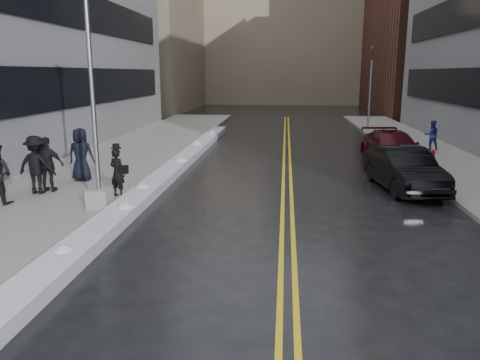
% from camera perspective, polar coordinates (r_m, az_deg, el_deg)
% --- Properties ---
extents(ground, '(160.00, 160.00, 0.00)m').
position_cam_1_polar(ground, '(12.47, -5.84, -7.03)').
color(ground, black).
rests_on(ground, ground).
extents(sidewalk_west, '(5.50, 50.00, 0.15)m').
position_cam_1_polar(sidewalk_west, '(23.34, -14.96, 2.21)').
color(sidewalk_west, gray).
rests_on(sidewalk_west, ground).
extents(sidewalk_east, '(4.00, 50.00, 0.15)m').
position_cam_1_polar(sidewalk_east, '(23.17, 24.63, 1.39)').
color(sidewalk_east, gray).
rests_on(sidewalk_east, ground).
extents(lane_line_left, '(0.12, 50.00, 0.01)m').
position_cam_1_polar(lane_line_left, '(21.90, 5.35, 1.72)').
color(lane_line_left, gold).
rests_on(lane_line_left, ground).
extents(lane_line_right, '(0.12, 50.00, 0.01)m').
position_cam_1_polar(lane_line_right, '(21.90, 6.14, 1.70)').
color(lane_line_right, gold).
rests_on(lane_line_right, ground).
extents(snow_ridge, '(0.90, 30.00, 0.34)m').
position_cam_1_polar(snow_ridge, '(20.48, -8.22, 1.33)').
color(snow_ridge, silver).
rests_on(snow_ridge, ground).
extents(building_west_far, '(14.00, 22.00, 18.00)m').
position_cam_1_polar(building_west_far, '(58.49, -12.89, 17.29)').
color(building_west_far, gray).
rests_on(building_west_far, ground).
extents(building_far, '(36.00, 16.00, 22.00)m').
position_cam_1_polar(building_far, '(71.80, 5.48, 18.28)').
color(building_far, gray).
rests_on(building_far, ground).
extents(lamppost, '(0.65, 0.65, 7.62)m').
position_cam_1_polar(lamppost, '(14.73, -17.27, 5.69)').
color(lamppost, gray).
rests_on(lamppost, sidewalk_west).
extents(fire_hydrant, '(0.26, 0.26, 0.73)m').
position_cam_1_polar(fire_hydrant, '(22.78, 22.37, 2.63)').
color(fire_hydrant, maroon).
rests_on(fire_hydrant, sidewalk_east).
extents(traffic_signal, '(0.16, 0.20, 6.00)m').
position_cam_1_polar(traffic_signal, '(36.02, 15.61, 11.14)').
color(traffic_signal, gray).
rests_on(traffic_signal, sidewalk_east).
extents(pedestrian_fedora, '(0.71, 0.60, 1.64)m').
position_cam_1_polar(pedestrian_fedora, '(16.22, -14.70, 0.87)').
color(pedestrian_fedora, black).
rests_on(pedestrian_fedora, sidewalk_west).
extents(pedestrian_c, '(1.01, 0.67, 2.04)m').
position_cam_1_polar(pedestrian_c, '(19.07, -18.82, 2.97)').
color(pedestrian_c, black).
rests_on(pedestrian_c, sidewalk_west).
extents(pedestrian_d, '(1.14, 0.48, 1.93)m').
position_cam_1_polar(pedestrian_d, '(17.66, -22.39, 1.75)').
color(pedestrian_d, black).
rests_on(pedestrian_d, sidewalk_west).
extents(pedestrian_e, '(1.32, 0.79, 2.01)m').
position_cam_1_polar(pedestrian_e, '(17.54, -23.57, 1.71)').
color(pedestrian_e, black).
rests_on(pedestrian_e, sidewalk_west).
extents(pedestrian_east, '(0.78, 0.61, 1.60)m').
position_cam_1_polar(pedestrian_east, '(27.49, 22.33, 5.09)').
color(pedestrian_east, navy).
rests_on(pedestrian_east, sidewalk_east).
extents(car_black, '(2.30, 4.94, 1.57)m').
position_cam_1_polar(car_black, '(18.24, 19.35, 1.26)').
color(car_black, black).
rests_on(car_black, ground).
extents(car_maroon, '(2.56, 5.40, 1.52)m').
position_cam_1_polar(car_maroon, '(23.49, 18.09, 3.77)').
color(car_maroon, '#3C0911').
rests_on(car_maroon, ground).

